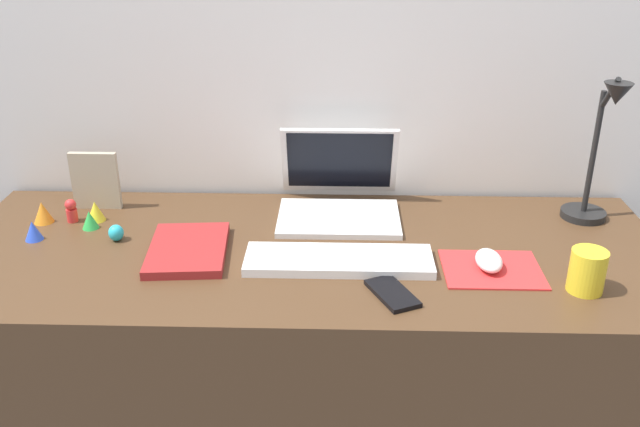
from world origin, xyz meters
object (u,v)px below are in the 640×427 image
object	(u,v)px
toy_figurine_yellow	(96,211)
toy_figurine_blue	(33,231)
keyboard	(339,260)
picture_frame	(95,181)
coffee_mug	(587,271)
laptop	(339,192)
toy_figurine_cyan	(116,233)
cell_phone	(392,293)
toy_figurine_red	(71,210)
desk_lamp	(598,157)
mouse	(489,260)
notebook_pad	(188,250)
toy_figurine_green	(90,220)
toy_figurine_orange	(43,212)

from	to	relation	value
toy_figurine_yellow	toy_figurine_blue	bearing A→B (deg)	-135.50
keyboard	picture_frame	distance (m)	0.69
toy_figurine_yellow	coffee_mug	bearing A→B (deg)	-15.41
laptop	toy_figurine_cyan	bearing A→B (deg)	-160.50
picture_frame	cell_phone	bearing A→B (deg)	-29.51
keyboard	toy_figurine_red	xyz separation A→B (m)	(-0.66, 0.20, 0.02)
desk_lamp	coffee_mug	world-z (taller)	desk_lamp
mouse	toy_figurine_blue	xyz separation A→B (m)	(-1.04, 0.11, 0.00)
toy_figurine_cyan	notebook_pad	bearing A→B (deg)	-18.79
desk_lamp	keyboard	bearing A→B (deg)	-159.21
mouse	laptop	bearing A→B (deg)	137.54
toy_figurine_cyan	toy_figurine_yellow	bearing A→B (deg)	127.57
laptop	toy_figurine_blue	bearing A→B (deg)	-165.42
notebook_pad	toy_figurine_red	xyz separation A→B (m)	(-0.32, 0.16, 0.02)
cell_phone	picture_frame	distance (m)	0.84
keyboard	toy_figurine_green	size ratio (longest dim) A/B	9.23
picture_frame	toy_figurine_red	bearing A→B (deg)	-114.57
desk_lamp	toy_figurine_cyan	size ratio (longest dim) A/B	9.53
laptop	mouse	size ratio (longest dim) A/B	3.12
picture_frame	toy_figurine_orange	size ratio (longest dim) A/B	2.81
toy_figurine_red	toy_figurine_blue	bearing A→B (deg)	-118.15
toy_figurine_blue	laptop	bearing A→B (deg)	14.58
toy_figurine_red	toy_figurine_cyan	size ratio (longest dim) A/B	1.50
laptop	notebook_pad	size ratio (longest dim) A/B	1.25
coffee_mug	toy_figurine_yellow	size ratio (longest dim) A/B	1.79
toy_figurine_green	toy_figurine_cyan	distance (m)	0.10
notebook_pad	coffee_mug	world-z (taller)	coffee_mug
toy_figurine_green	toy_figurine_cyan	size ratio (longest dim) A/B	1.14
toy_figurine_blue	toy_figurine_cyan	world-z (taller)	toy_figurine_blue
cell_phone	toy_figurine_red	bearing A→B (deg)	131.40
toy_figurine_yellow	keyboard	bearing A→B (deg)	-19.16
toy_figurine_red	mouse	bearing A→B (deg)	-12.24
desk_lamp	toy_figurine_orange	bearing A→B (deg)	-178.43
toy_figurine_yellow	notebook_pad	bearing A→B (deg)	-32.73
mouse	toy_figurine_blue	bearing A→B (deg)	173.90
notebook_pad	cell_phone	bearing A→B (deg)	-25.10
notebook_pad	toy_figurine_orange	size ratio (longest dim) A/B	4.49
cell_phone	desk_lamp	world-z (taller)	desk_lamp
mouse	cell_phone	distance (m)	0.24
laptop	mouse	bearing A→B (deg)	-42.46
coffee_mug	toy_figurine_red	bearing A→B (deg)	165.66
keyboard	toy_figurine_cyan	size ratio (longest dim) A/B	10.49
toy_figurine_yellow	toy_figurine_red	bearing A→B (deg)	-172.51
keyboard	toy_figurine_yellow	bearing A→B (deg)	160.84
picture_frame	mouse	bearing A→B (deg)	-17.47
toy_figurine_red	toy_figurine_blue	size ratio (longest dim) A/B	1.27
notebook_pad	toy_figurine_blue	xyz separation A→B (m)	(-0.38, 0.06, 0.01)
desk_lamp	coffee_mug	bearing A→B (deg)	-108.48
mouse	toy_figurine_cyan	distance (m)	0.85
toy_figurine_red	coffee_mug	bearing A→B (deg)	-14.34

